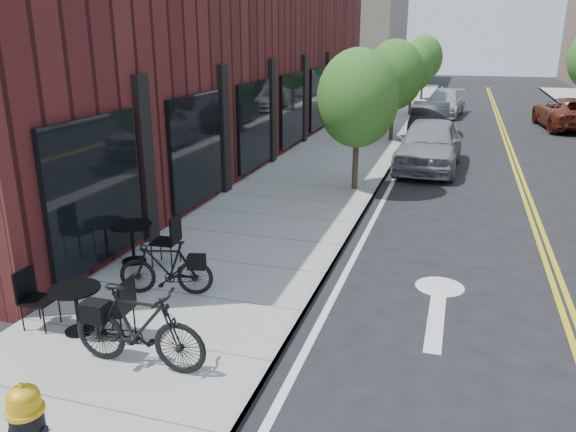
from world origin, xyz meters
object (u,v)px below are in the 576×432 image
(fire_hydrant, at_px, (28,429))
(bicycle_right, at_px, (138,327))
(bistro_set_c, at_px, (132,237))
(parked_car_a, at_px, (429,144))
(bistro_set_b, at_px, (76,303))
(parked_car_b, at_px, (430,120))
(parked_car_c, at_px, (444,103))
(parked_car_far, at_px, (568,113))
(bicycle_left, at_px, (166,267))

(fire_hydrant, distance_m, bicycle_right, 1.90)
(bistro_set_c, xyz_separation_m, parked_car_a, (4.77, 10.18, 0.21))
(bistro_set_b, distance_m, parked_car_b, 19.38)
(bistro_set_c, distance_m, parked_car_b, 17.04)
(parked_car_a, relative_size, parked_car_b, 1.09)
(parked_car_c, relative_size, parked_car_far, 0.89)
(parked_car_far, bearing_deg, bicycle_right, 64.30)
(parked_car_a, bearing_deg, bicycle_right, -99.68)
(bistro_set_c, xyz_separation_m, parked_car_b, (4.40, 16.46, 0.12))
(bistro_set_c, bearing_deg, fire_hydrant, -73.29)
(parked_car_b, height_order, parked_car_far, parked_car_far)
(bicycle_left, distance_m, parked_car_a, 11.77)
(parked_car_c, bearing_deg, bicycle_right, -89.51)
(bicycle_right, height_order, parked_car_c, parked_car_c)
(bistro_set_b, bearing_deg, fire_hydrant, -65.42)
(parked_car_a, distance_m, parked_car_far, 11.92)
(bistro_set_c, distance_m, parked_car_a, 11.24)
(parked_car_a, xyz_separation_m, parked_car_b, (-0.37, 6.28, -0.10))
(bistro_set_b, xyz_separation_m, parked_car_far, (9.80, 23.19, 0.15))
(fire_hydrant, relative_size, parked_car_far, 0.18)
(bicycle_right, xyz_separation_m, parked_car_a, (2.76, 13.26, 0.14))
(bicycle_left, xyz_separation_m, bicycle_right, (0.73, -2.02, 0.09))
(parked_car_c, bearing_deg, fire_hydrant, -89.26)
(bistro_set_b, height_order, parked_car_c, parked_car_c)
(bicycle_right, relative_size, parked_car_far, 0.36)
(bistro_set_b, distance_m, parked_car_c, 26.33)
(fire_hydrant, relative_size, parked_car_c, 0.21)
(fire_hydrant, bearing_deg, bistro_set_c, 100.34)
(fire_hydrant, bearing_deg, bistro_set_b, 106.61)
(bistro_set_b, distance_m, parked_car_a, 13.38)
(parked_car_b, relative_size, parked_car_far, 0.84)
(bistro_set_c, relative_size, parked_car_far, 0.35)
(bistro_set_c, relative_size, parked_car_a, 0.38)
(bicycle_left, relative_size, parked_car_b, 0.36)
(bicycle_left, relative_size, bicycle_right, 0.84)
(bicycle_left, height_order, parked_car_far, parked_car_far)
(parked_car_far, bearing_deg, parked_car_c, -32.08)
(parked_car_b, xyz_separation_m, parked_car_far, (6.08, 4.18, 0.00))
(parked_car_a, bearing_deg, parked_car_c, 92.34)
(fire_hydrant, height_order, bicycle_left, fire_hydrant)
(bistro_set_c, relative_size, parked_car_b, 0.41)
(parked_car_a, bearing_deg, bistro_set_c, -113.03)
(bistro_set_b, relative_size, parked_car_c, 0.36)
(bistro_set_b, distance_m, parked_car_far, 25.18)
(bicycle_left, height_order, parked_car_a, parked_car_a)
(bistro_set_c, height_order, parked_car_b, parked_car_b)
(bicycle_right, bearing_deg, bicycle_left, 19.54)
(bicycle_right, distance_m, parked_car_b, 19.68)
(bistro_set_b, xyz_separation_m, parked_car_b, (3.72, 19.02, 0.15))
(bicycle_right, distance_m, parked_car_a, 13.54)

